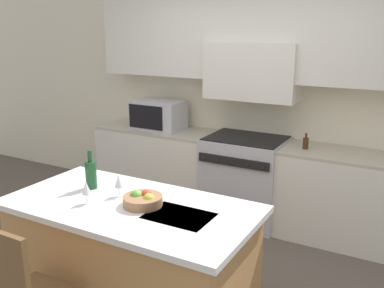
{
  "coord_description": "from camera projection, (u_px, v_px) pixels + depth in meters",
  "views": [
    {
      "loc": [
        1.66,
        -2.57,
        2.1
      ],
      "look_at": [
        -0.05,
        0.51,
        1.14
      ],
      "focal_mm": 40.0,
      "sensor_mm": 36.0,
      "label": 1
    }
  ],
  "objects": [
    {
      "name": "wine_bottle",
      "position": [
        91.0,
        174.0,
        3.31
      ],
      "size": [
        0.09,
        0.09,
        0.31
      ],
      "color": "#194723",
      "rests_on": "kitchen_island"
    },
    {
      "name": "back_cabinetry",
      "position": [
        257.0,
        74.0,
        4.67
      ],
      "size": [
        10.0,
        0.46,
        2.7
      ],
      "color": "beige",
      "rests_on": "ground_plane"
    },
    {
      "name": "range_stove",
      "position": [
        245.0,
        179.0,
        4.74
      ],
      "size": [
        0.85,
        0.7,
        0.95
      ],
      "color": "#B7B7BC",
      "rests_on": "ground_plane"
    },
    {
      "name": "kitchen_island",
      "position": [
        132.0,
        259.0,
        3.16
      ],
      "size": [
        1.82,
        0.93,
        0.89
      ],
      "color": "#B7844C",
      "rests_on": "ground_plane"
    },
    {
      "name": "back_counter",
      "position": [
        245.0,
        180.0,
        4.77
      ],
      "size": [
        3.77,
        0.62,
        0.92
      ],
      "color": "silver",
      "rests_on": "ground_plane"
    },
    {
      "name": "wine_glass_near",
      "position": [
        86.0,
        189.0,
        3.02
      ],
      "size": [
        0.07,
        0.07,
        0.17
      ],
      "color": "white",
      "rests_on": "kitchen_island"
    },
    {
      "name": "oil_bottle_on_counter",
      "position": [
        306.0,
        143.0,
        4.3
      ],
      "size": [
        0.06,
        0.06,
        0.16
      ],
      "color": "#422314",
      "rests_on": "back_counter"
    },
    {
      "name": "wine_glass_far",
      "position": [
        119.0,
        182.0,
        3.15
      ],
      "size": [
        0.07,
        0.07,
        0.17
      ],
      "color": "white",
      "rests_on": "kitchen_island"
    },
    {
      "name": "microwave",
      "position": [
        159.0,
        115.0,
        5.13
      ],
      "size": [
        0.6,
        0.4,
        0.34
      ],
      "color": "#B7B7BC",
      "rests_on": "back_counter"
    },
    {
      "name": "fruit_bowl",
      "position": [
        143.0,
        200.0,
        3.01
      ],
      "size": [
        0.28,
        0.28,
        0.1
      ],
      "color": "#996B47",
      "rests_on": "kitchen_island"
    }
  ]
}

